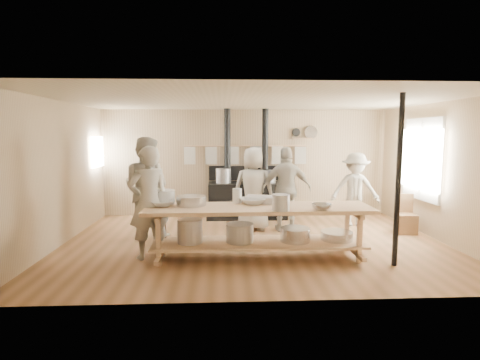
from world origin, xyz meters
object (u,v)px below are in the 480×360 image
object	(u,v)px
prep_table	(258,227)
cook_right	(287,189)
cook_left	(146,187)
chair	(406,222)
cook_far_left	(149,203)
stove	(246,196)
cook_center	(253,189)
roasting_pan	(261,199)
cook_by_window	(355,189)

from	to	relation	value
prep_table	cook_right	distance (m)	1.89
cook_left	chair	xyz separation A→B (m)	(5.20, 0.04, -0.74)
cook_far_left	chair	xyz separation A→B (m)	(4.91, 1.33, -0.68)
stove	cook_left	xyz separation A→B (m)	(-2.04, -1.64, 0.46)
cook_center	chair	xyz separation A→B (m)	(3.08, -0.39, -0.64)
roasting_pan	stove	bearing A→B (deg)	91.66
cook_far_left	cook_right	distance (m)	2.97
cook_right	cook_by_window	xyz separation A→B (m)	(1.57, 0.38, -0.07)
cook_left	roasting_pan	distance (m)	2.37
cook_far_left	prep_table	bearing A→B (deg)	147.01
cook_center	cook_right	distance (m)	0.68
prep_table	cook_left	distance (m)	2.51
prep_table	chair	size ratio (longest dim) A/B	4.58
cook_center	cook_right	bearing A→B (deg)	-178.45
cook_right	cook_by_window	world-z (taller)	cook_right
cook_right	roasting_pan	world-z (taller)	cook_right
stove	cook_center	size ratio (longest dim) A/B	1.49
cook_far_left	cook_left	xyz separation A→B (m)	(-0.29, 1.28, 0.07)
stove	cook_center	bearing A→B (deg)	-86.35
cook_by_window	prep_table	bearing A→B (deg)	-128.10
cook_right	cook_far_left	bearing A→B (deg)	32.90
prep_table	cook_right	size ratio (longest dim) A/B	2.06
cook_left	cook_right	xyz separation A→B (m)	(2.80, 0.32, -0.10)
cook_center	chair	distance (m)	3.17
cook_left	roasting_pan	world-z (taller)	cook_left
cook_left	chair	bearing A→B (deg)	-156.87
cook_center	cook_by_window	xyz separation A→B (m)	(2.25, 0.27, -0.07)
cook_far_left	cook_center	xyz separation A→B (m)	(1.83, 1.71, -0.04)
cook_center	cook_by_window	world-z (taller)	cook_center
chair	prep_table	bearing A→B (deg)	-148.64
cook_far_left	roasting_pan	world-z (taller)	cook_far_left
cook_center	cook_right	xyz separation A→B (m)	(0.67, -0.11, 0.00)
cook_right	cook_center	bearing A→B (deg)	-9.00
prep_table	cook_by_window	bearing A→B (deg)	41.68
stove	cook_right	size ratio (longest dim) A/B	1.49
cook_center	cook_left	bearing A→B (deg)	22.23
stove	chair	bearing A→B (deg)	-26.84
cook_left	chair	distance (m)	5.26
prep_table	roasting_pan	distance (m)	0.51
cook_by_window	chair	world-z (taller)	cook_by_window
cook_left	cook_by_window	world-z (taller)	cook_left
prep_table	roasting_pan	xyz separation A→B (m)	(0.08, 0.33, 0.38)
stove	roasting_pan	distance (m)	2.72
stove	cook_far_left	xyz separation A→B (m)	(-1.75, -2.93, 0.39)
prep_table	cook_far_left	bearing A→B (deg)	176.97
cook_left	prep_table	bearing A→B (deg)	168.68
cook_far_left	chair	bearing A→B (deg)	165.16
cook_by_window	chair	distance (m)	1.20
stove	roasting_pan	world-z (taller)	stove
prep_table	cook_far_left	size ratio (longest dim) A/B	1.98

